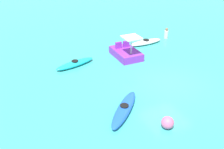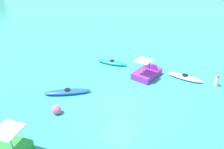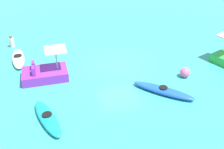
# 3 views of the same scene
# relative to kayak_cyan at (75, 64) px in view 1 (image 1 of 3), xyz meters

# --- Properties ---
(ground_plane) EXTENTS (600.00, 600.00, 0.00)m
(ground_plane) POSITION_rel_kayak_cyan_xyz_m (-4.43, -4.05, -0.16)
(ground_plane) COLOR #38ADA8
(kayak_cyan) EXTENTS (1.38, 2.82, 0.37)m
(kayak_cyan) POSITION_rel_kayak_cyan_xyz_m (0.00, 0.00, 0.00)
(kayak_cyan) COLOR #19B7C6
(kayak_cyan) RESTS_ON ground_plane
(kayak_white) EXTENTS (0.92, 2.80, 0.37)m
(kayak_white) POSITION_rel_kayak_cyan_xyz_m (1.36, -6.16, 0.00)
(kayak_white) COLOR white
(kayak_white) RESTS_ON ground_plane
(kayak_blue) EXTENTS (2.71, 2.69, 0.37)m
(kayak_blue) POSITION_rel_kayak_cyan_xyz_m (-5.70, -0.58, -0.00)
(kayak_blue) COLOR blue
(kayak_blue) RESTS_ON ground_plane
(pedal_boat_purple) EXTENTS (2.45, 1.51, 1.68)m
(pedal_boat_purple) POSITION_rel_kayak_cyan_xyz_m (-0.14, -3.62, 0.17)
(pedal_boat_purple) COLOR purple
(pedal_boat_purple) RESTS_ON ground_plane
(buoy_pink) EXTENTS (0.56, 0.56, 0.56)m
(buoy_pink) POSITION_rel_kayak_cyan_xyz_m (-7.53, -1.71, 0.12)
(buoy_pink) COLOR pink
(buoy_pink) RESTS_ON ground_plane
(person_near_shore) EXTENTS (0.44, 0.44, 0.88)m
(person_near_shore) POSITION_rel_kayak_cyan_xyz_m (1.79, -8.36, 0.22)
(person_near_shore) COLOR silver
(person_near_shore) RESTS_ON ground_plane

